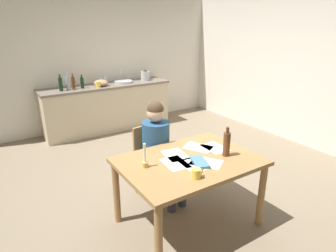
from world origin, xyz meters
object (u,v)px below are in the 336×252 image
(coffee_mug, at_px, (196,173))
(bottle_vinegar, at_px, (68,83))
(bottle_wine_red, at_px, (73,82))
(wine_glass_by_kettle, at_px, (101,78))
(sink_unit, at_px, (123,81))
(book_magazine, at_px, (200,162))
(candlestick, at_px, (145,161))
(stovetop_kettle, at_px, (145,75))
(bottle_sauce, at_px, (82,83))
(mixing_bowl, at_px, (101,83))
(bottle_oil, at_px, (61,84))
(person_seated, at_px, (160,146))
(wine_glass_near_sink, at_px, (105,78))
(teacup_on_counter, at_px, (98,84))
(dining_table, at_px, (189,168))
(chair_at_table, at_px, (152,157))
(wine_bottle_on_table, at_px, (227,144))

(coffee_mug, relative_size, bottle_vinegar, 0.41)
(bottle_wine_red, height_order, wine_glass_by_kettle, bottle_wine_red)
(sink_unit, height_order, bottle_vinegar, bottle_vinegar)
(book_magazine, bearing_deg, candlestick, 174.82)
(stovetop_kettle, bearing_deg, bottle_sauce, -176.65)
(sink_unit, distance_m, bottle_wine_red, 1.00)
(book_magazine, relative_size, wine_glass_by_kettle, 1.67)
(book_magazine, xyz_separation_m, mixing_bowl, (0.25, 3.29, 0.20))
(bottle_oil, bearing_deg, person_seated, -79.91)
(sink_unit, bearing_deg, coffee_mug, -104.87)
(person_seated, distance_m, wine_glass_near_sink, 2.86)
(book_magazine, height_order, stovetop_kettle, stovetop_kettle)
(bottle_sauce, relative_size, teacup_on_counter, 1.88)
(dining_table, xyz_separation_m, mixing_bowl, (0.29, 3.17, 0.31))
(sink_unit, distance_m, stovetop_kettle, 0.50)
(bottle_oil, xyz_separation_m, wine_glass_near_sink, (0.91, 0.25, -0.01))
(coffee_mug, xyz_separation_m, wine_glass_by_kettle, (0.53, 3.70, 0.22))
(dining_table, height_order, wine_glass_by_kettle, wine_glass_by_kettle)
(book_magazine, bearing_deg, mixing_bowl, 105.65)
(person_seated, relative_size, stovetop_kettle, 5.43)
(person_seated, height_order, stovetop_kettle, person_seated)
(chair_at_table, relative_size, bottle_wine_red, 3.13)
(chair_at_table, distance_m, bottle_oil, 2.51)
(wine_bottle_on_table, bearing_deg, chair_at_table, 114.37)
(wine_bottle_on_table, xyz_separation_m, wine_glass_near_sink, (0.09, 3.51, 0.14))
(stovetop_kettle, bearing_deg, chair_at_table, -117.10)
(sink_unit, height_order, wine_glass_near_sink, sink_unit)
(person_seated, xyz_separation_m, stovetop_kettle, (1.27, 2.66, 0.32))
(candlestick, distance_m, wine_bottle_on_table, 0.85)
(wine_bottle_on_table, relative_size, bottle_wine_red, 1.12)
(wine_glass_by_kettle, xyz_separation_m, teacup_on_counter, (-0.16, -0.30, -0.06))
(candlestick, height_order, bottle_oil, bottle_oil)
(person_seated, height_order, wine_glass_near_sink, person_seated)
(wine_bottle_on_table, bearing_deg, candlestick, 164.35)
(chair_at_table, height_order, wine_bottle_on_table, wine_bottle_on_table)
(candlestick, relative_size, wine_glass_by_kettle, 1.54)
(person_seated, distance_m, candlestick, 0.66)
(book_magazine, bearing_deg, dining_table, 125.74)
(chair_at_table, relative_size, bottle_oil, 2.96)
(chair_at_table, distance_m, bottle_sauce, 2.49)
(bottle_oil, height_order, mixing_bowl, bottle_oil)
(dining_table, relative_size, wine_glass_by_kettle, 8.81)
(bottle_vinegar, bearing_deg, wine_glass_near_sink, 17.18)
(bottle_oil, distance_m, teacup_on_counter, 0.67)
(book_magazine, distance_m, teacup_on_counter, 3.22)
(chair_at_table, distance_m, coffee_mug, 1.10)
(stovetop_kettle, height_order, wine_glass_by_kettle, stovetop_kettle)
(sink_unit, height_order, bottle_oil, bottle_oil)
(chair_at_table, bearing_deg, bottle_wine_red, 94.61)
(coffee_mug, bearing_deg, bottle_sauce, 88.44)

